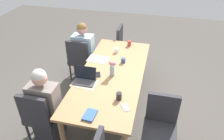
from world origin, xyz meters
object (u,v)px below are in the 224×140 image
Objects in this scene: dining_table at (112,76)px; phone_silver at (125,107)px; chair_near_left_near at (40,114)px; chair_head_left_left_far at (125,44)px; chair_far_right_near at (161,124)px; person_near_left_near at (47,110)px; coffee_mug_centre_left at (119,96)px; coffee_mug_near_right at (123,60)px; coffee_mug_near_left at (129,43)px; person_near_left_mid at (84,55)px; flower_vase at (112,67)px; laptop_near_left_near at (85,79)px; coffee_mug_centre_right at (117,50)px; chair_near_left_mid at (80,57)px; book_red_cover at (90,115)px; phone_black at (98,75)px.

phone_silver is at bearing 25.52° from dining_table.
chair_near_left_near is 1.00× the size of chair_head_left_left_far.
chair_far_right_near is at bearing 50.22° from dining_table.
person_near_left_near is 11.40× the size of coffee_mug_centre_left.
coffee_mug_near_right is (-1.17, 0.86, 0.24)m from person_near_left_near.
person_near_left_near is at bearing -25.24° from coffee_mug_near_left.
person_near_left_near is at bearing -42.30° from dining_table.
person_near_left_mid is 1.21m from flower_vase.
chair_head_left_left_far is 1.84m from laptop_near_left_near.
laptop_near_left_near is at bearing 140.92° from person_near_left_near.
chair_near_left_near is at bearing -1.50° from person_near_left_mid.
coffee_mug_centre_right is at bearing -150.07° from coffee_mug_near_right.
laptop_near_left_near is at bearing -107.51° from chair_far_right_near.
chair_near_left_mid reaches higher than coffee_mug_centre_left.
coffee_mug_near_left is at bearing 161.18° from laptop_near_left_near.
chair_near_left_mid is 8.73× the size of coffee_mug_near_left.
flower_vase is at bearing 42.78° from person_near_left_mid.
flower_vase reaches higher than coffee_mug_near_right.
person_near_left_mid reaches higher than coffee_mug_near_left.
book_red_cover is at bearing 1.07° from coffee_mug_centre_right.
coffee_mug_centre_right reaches higher than phone_black.
laptop_near_left_near is 2.13× the size of phone_black.
coffee_mug_centre_left is at bearing 64.49° from laptop_near_left_near.
phone_black is at bearing -165.10° from book_red_cover.
coffee_mug_near_left reaches higher than phone_silver.
coffee_mug_near_right is (0.65, 0.01, -0.01)m from coffee_mug_near_left.
chair_far_right_near is 0.95m from book_red_cover.
chair_near_left_mid is 1.87m from phone_silver.
flower_vase is 2.49× the size of coffee_mug_near_left.
chair_near_left_near is 0.79m from laptop_near_left_near.
person_near_left_near is at bearing 0.58° from person_near_left_mid.
person_near_left_near is 1.33× the size of chair_far_right_near.
person_near_left_near is at bearing -39.08° from laptop_near_left_near.
coffee_mug_centre_right is (0.11, 0.69, 0.24)m from person_near_left_mid.
dining_table is 0.24m from flower_vase.
person_near_left_mid is 7.97× the size of phone_silver.
dining_table is 15.36× the size of phone_black.
chair_near_left_mid is 1.02m from coffee_mug_near_left.
chair_near_left_near is at bearing -45.19° from flower_vase.
coffee_mug_centre_right is 1.65m from book_red_cover.
coffee_mug_near_left is at bearing -156.92° from chair_far_right_near.
phone_silver is at bearing 36.45° from person_near_left_mid.
flower_vase reaches higher than chair_near_left_near.
book_red_cover is at bearing 0.55° from chair_head_left_left_far.
chair_head_left_left_far is at bearing 171.39° from laptop_near_left_near.
person_near_left_near reaches higher than chair_far_right_near.
coffee_mug_near_right is 0.55m from phone_black.
chair_head_left_left_far is 1.18m from coffee_mug_near_right.
flower_vase is at bearing 3.25° from chair_head_left_left_far.
phone_silver is at bearing 10.66° from chair_head_left_left_far.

